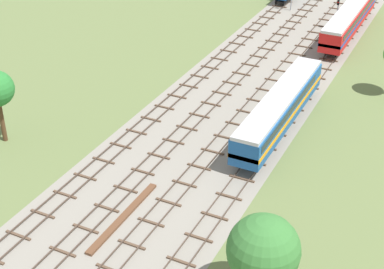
% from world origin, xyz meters
% --- Properties ---
extents(ground_plane, '(480.00, 480.00, 0.00)m').
position_xyz_m(ground_plane, '(0.00, 56.00, 0.00)').
color(ground_plane, '#5B6B3D').
extents(ballast_bed, '(16.84, 176.00, 0.01)m').
position_xyz_m(ballast_bed, '(0.00, 56.00, 0.00)').
color(ballast_bed, gray).
rests_on(ballast_bed, ground).
extents(track_far_left, '(2.40, 126.00, 0.29)m').
position_xyz_m(track_far_left, '(-6.42, 57.00, 0.14)').
color(track_far_left, '#47382D').
rests_on(track_far_left, ground).
extents(track_left, '(2.40, 126.00, 0.29)m').
position_xyz_m(track_left, '(-2.14, 57.00, 0.14)').
color(track_left, '#47382D').
rests_on(track_left, ground).
extents(track_centre_left, '(2.40, 126.00, 0.29)m').
position_xyz_m(track_centre_left, '(2.14, 57.00, 0.14)').
color(track_centre_left, '#47382D').
rests_on(track_centre_left, ground).
extents(track_centre, '(2.40, 126.00, 0.29)m').
position_xyz_m(track_centre, '(6.42, 57.00, 0.14)').
color(track_centre, '#47382D').
rests_on(track_centre, ground).
extents(diesel_railcar_centre_nearest, '(2.96, 20.50, 3.80)m').
position_xyz_m(diesel_railcar_centre_nearest, '(6.42, 38.50, 2.60)').
color(diesel_railcar_centre_nearest, '#194C8C').
rests_on(diesel_railcar_centre_nearest, ground).
extents(passenger_coach_centre_near, '(2.96, 22.00, 3.80)m').
position_xyz_m(passenger_coach_centre_near, '(6.42, 68.83, 2.61)').
color(passenger_coach_centre_near, red).
rests_on(passenger_coach_centre_near, ground).
extents(signal_post_near, '(0.28, 0.47, 4.62)m').
position_xyz_m(signal_post_near, '(4.28, 70.23, 2.97)').
color(signal_post_near, gray).
rests_on(signal_post_near, ground).
extents(lineside_tree_2, '(4.90, 4.90, 6.91)m').
position_xyz_m(lineside_tree_2, '(12.91, 15.63, 4.45)').
color(lineside_tree_2, '#4C331E').
rests_on(lineside_tree_2, ground).
extents(spare_rail_bundle, '(0.60, 10.00, 0.24)m').
position_xyz_m(spare_rail_bundle, '(-0.20, 19.06, 0.12)').
color(spare_rail_bundle, brown).
rests_on(spare_rail_bundle, ground).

